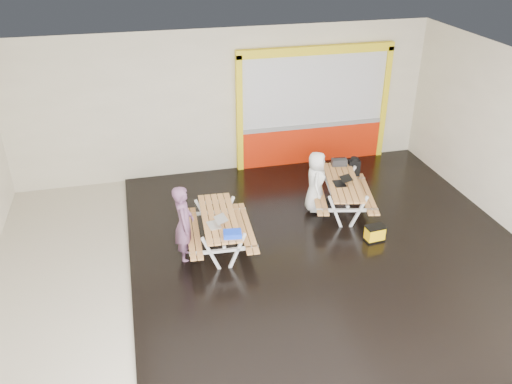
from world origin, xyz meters
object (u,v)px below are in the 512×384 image
object	(u,v)px
person_right	(316,181)
blue_pouch	(232,234)
laptop_right	(342,182)
backpack	(354,167)
picnic_table_right	(342,188)
picnic_table_left	(219,224)
dark_case	(324,204)
toolbox	(339,162)
laptop_left	(216,223)
fluke_bag	(375,234)
person_left	(184,224)

from	to	relation	value
person_right	blue_pouch	distance (m)	2.63
laptop_right	backpack	size ratio (longest dim) A/B	0.85
picnic_table_right	picnic_table_left	bearing A→B (deg)	-164.14
dark_case	toolbox	bearing A→B (deg)	46.90
laptop_left	backpack	size ratio (longest dim) A/B	0.85
picnic_table_right	dark_case	xyz separation A→B (m)	(-0.32, 0.19, -0.45)
picnic_table_right	laptop_left	distance (m)	3.10
laptop_right	blue_pouch	xyz separation A→B (m)	(-2.62, -1.41, -0.01)
fluke_bag	laptop_left	bearing A→B (deg)	176.01
person_left	fluke_bag	size ratio (longest dim) A/B	3.84
person_right	laptop_left	xyz separation A→B (m)	(-2.31, -1.15, 0.01)
toolbox	fluke_bag	world-z (taller)	toolbox
person_right	backpack	bearing A→B (deg)	-41.65
picnic_table_left	dark_case	world-z (taller)	picnic_table_left
person_left	person_right	distance (m)	3.07
person_right	dark_case	distance (m)	0.71
backpack	picnic_table_left	bearing A→B (deg)	-155.61
picnic_table_left	backpack	xyz separation A→B (m)	(3.36, 1.52, 0.11)
person_right	backpack	world-z (taller)	person_right
person_left	person_right	world-z (taller)	person_left
toolbox	dark_case	xyz separation A→B (m)	(-0.53, -0.57, -0.70)
picnic_table_left	laptop_left	distance (m)	0.37
picnic_table_right	dark_case	size ratio (longest dim) A/B	6.03
person_left	laptop_right	world-z (taller)	person_left
toolbox	dark_case	distance (m)	1.05
toolbox	backpack	world-z (taller)	toolbox
person_right	dark_case	bearing A→B (deg)	-47.49
dark_case	fluke_bag	size ratio (longest dim) A/B	0.87
picnic_table_right	person_right	bearing A→B (deg)	173.24
dark_case	picnic_table_left	bearing A→B (deg)	-158.40
person_right	laptop_left	bearing A→B (deg)	134.73
laptop_right	toolbox	bearing A→B (deg)	71.97
person_left	fluke_bag	distance (m)	3.72
picnic_table_right	person_right	world-z (taller)	person_right
person_left	dark_case	distance (m)	3.41
picnic_table_right	toolbox	bearing A→B (deg)	74.50
picnic_table_right	person_left	world-z (taller)	person_left
person_left	laptop_left	bearing A→B (deg)	-94.32
picnic_table_left	picnic_table_right	world-z (taller)	picnic_table_right
dark_case	laptop_left	bearing A→B (deg)	-153.87
picnic_table_left	laptop_left	bearing A→B (deg)	-108.31
laptop_left	blue_pouch	world-z (taller)	laptop_left
laptop_left	fluke_bag	world-z (taller)	laptop_left
picnic_table_right	toolbox	size ratio (longest dim) A/B	5.75
picnic_table_right	laptop_left	size ratio (longest dim) A/B	5.49
laptop_left	toolbox	world-z (taller)	toolbox
toolbox	picnic_table_right	bearing A→B (deg)	-105.50
picnic_table_left	backpack	world-z (taller)	backpack
dark_case	blue_pouch	bearing A→B (deg)	-144.35
picnic_table_left	toolbox	bearing A→B (deg)	27.23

